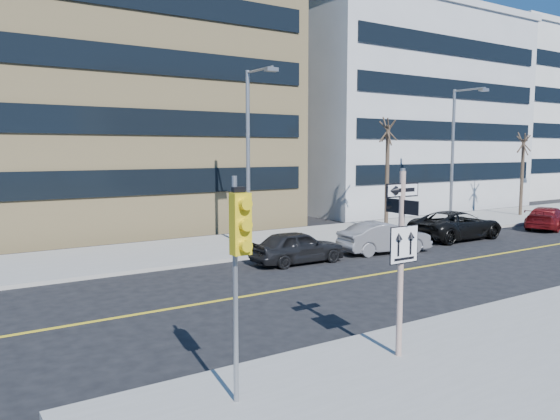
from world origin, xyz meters
TOP-DOWN VIEW (x-y plane):
  - ground at (0.00, 0.00)m, footprint 120.00×120.00m
  - far_sidewalk at (18.00, 12.00)m, footprint 66.00×6.00m
  - road_centerline at (12.00, 4.00)m, footprint 40.00×0.14m
  - sign_pole at (0.00, -2.51)m, footprint 0.92×0.92m
  - traffic_signal at (-4.00, -2.66)m, footprint 0.32×0.45m
  - parked_car_a at (4.17, 7.29)m, footprint 1.69×4.01m
  - parked_car_b at (8.76, 7.03)m, footprint 2.15×4.40m
  - parked_car_c at (14.59, 7.78)m, footprint 2.47×5.31m
  - parked_car_d at (22.05, 7.29)m, footprint 3.20×4.85m
  - streetlight_a at (4.00, 10.76)m, footprint 0.55×2.25m
  - streetlight_b at (18.00, 10.76)m, footprint 0.55×2.25m
  - street_tree_west at (13.00, 11.30)m, footprint 1.80×1.80m
  - street_tree_east at (26.00, 11.60)m, footprint 1.80×1.80m
  - building_brick at (2.00, 25.00)m, footprint 18.00×18.00m
  - building_grey_mid at (24.00, 24.00)m, footprint 20.00×16.00m
  - building_grey_far at (45.00, 27.00)m, footprint 18.00×18.00m

SIDE VIEW (x-z plane):
  - ground at x=0.00m, z-range 0.00..0.00m
  - road_centerline at x=12.00m, z-range 0.00..0.01m
  - far_sidewalk at x=18.00m, z-range 0.00..0.15m
  - parked_car_d at x=22.05m, z-range 0.00..1.30m
  - parked_car_a at x=4.17m, z-range 0.00..1.35m
  - parked_car_b at x=8.76m, z-range 0.00..1.39m
  - parked_car_c at x=14.59m, z-range 0.00..1.47m
  - sign_pole at x=0.00m, z-range 0.41..4.47m
  - traffic_signal at x=-4.00m, z-range 1.03..5.03m
  - streetlight_a at x=4.00m, z-range 0.76..8.76m
  - streetlight_b at x=18.00m, z-range 0.76..8.76m
  - street_tree_east at x=26.00m, z-range 2.07..7.82m
  - street_tree_west at x=13.00m, z-range 2.35..8.70m
  - building_grey_mid at x=24.00m, z-range 0.00..15.00m
  - building_grey_far at x=45.00m, z-range 0.00..16.00m
  - building_brick at x=2.00m, z-range 0.00..18.00m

